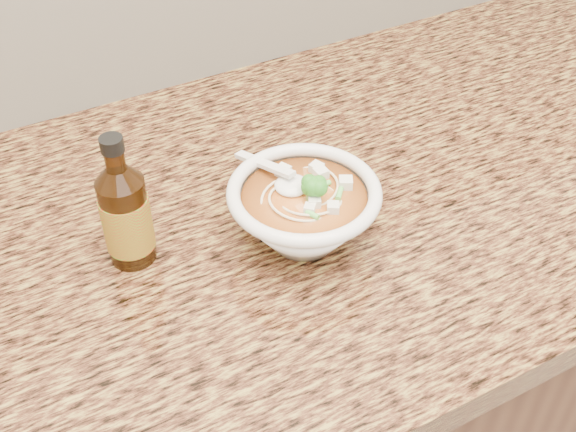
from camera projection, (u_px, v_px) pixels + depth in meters
name	position (u px, v px, depth m)	size (l,w,h in m)	color
counter_slab	(213.00, 234.00, 0.86)	(4.00, 0.68, 0.04)	olive
soup_bowl	(304.00, 213.00, 0.80)	(0.17, 0.19, 0.09)	white
hot_sauce_bottle	(126.00, 215.00, 0.77)	(0.06, 0.06, 0.16)	#391C07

